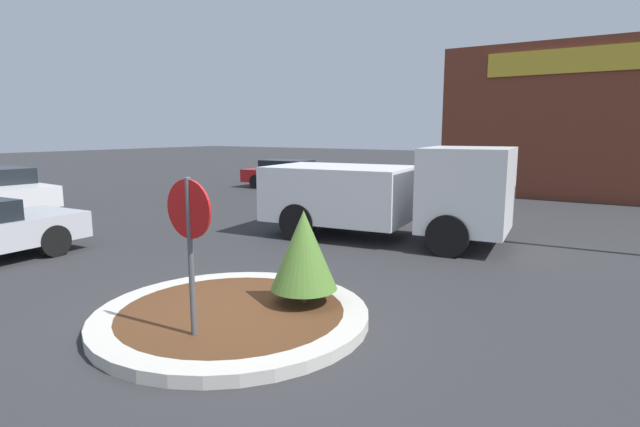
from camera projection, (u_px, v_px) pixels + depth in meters
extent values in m
plane|color=#2D2D30|center=(232.00, 321.00, 7.04)|extent=(120.00, 120.00, 0.00)
cylinder|color=#BCB7AD|center=(232.00, 315.00, 7.02)|extent=(3.84, 3.84, 0.16)
cylinder|color=#4C2D19|center=(232.00, 315.00, 7.02)|extent=(3.15, 3.15, 0.16)
cylinder|color=#4C4C51|center=(191.00, 264.00, 6.02)|extent=(0.07, 0.07, 2.11)
cylinder|color=#B71414|center=(189.00, 209.00, 5.91)|extent=(0.72, 0.03, 0.72)
cylinder|color=brown|center=(304.00, 295.00, 7.29)|extent=(0.08, 0.08, 0.22)
cone|color=#4C752D|center=(304.00, 250.00, 7.18)|extent=(0.97, 0.97, 1.15)
cube|color=white|center=(467.00, 189.00, 11.28)|extent=(2.12, 2.44, 1.87)
cube|color=white|center=(340.00, 193.00, 12.69)|extent=(3.75, 2.75, 1.35)
cube|color=black|center=(498.00, 176.00, 10.95)|extent=(0.28, 1.99, 0.65)
cylinder|color=black|center=(466.00, 220.00, 12.46)|extent=(0.94, 0.37, 0.91)
cylinder|color=black|center=(448.00, 236.00, 10.54)|extent=(0.94, 0.37, 0.91)
cylinder|color=black|center=(335.00, 210.00, 14.03)|extent=(0.94, 0.37, 0.91)
cylinder|color=black|center=(298.00, 222.00, 12.11)|extent=(0.94, 0.37, 0.91)
cube|color=brown|center=(609.00, 122.00, 20.50)|extent=(12.08, 6.00, 6.01)
cube|color=gold|center=(610.00, 58.00, 17.63)|extent=(8.45, 0.08, 0.90)
cube|color=silver|center=(2.00, 193.00, 16.56)|extent=(4.68, 2.17, 0.66)
cylinder|color=black|center=(49.00, 203.00, 16.42)|extent=(0.63, 0.25, 0.62)
cylinder|color=black|center=(12.00, 196.00, 18.11)|extent=(0.63, 0.25, 0.62)
cube|color=#B21919|center=(291.00, 176.00, 23.04)|extent=(4.67, 2.08, 0.59)
cube|color=black|center=(287.00, 165.00, 23.06)|extent=(2.29, 1.69, 0.45)
cylinder|color=black|center=(326.00, 182.00, 23.11)|extent=(0.66, 0.24, 0.65)
cylinder|color=black|center=(309.00, 185.00, 21.73)|extent=(0.66, 0.24, 0.65)
cylinder|color=black|center=(275.00, 179.00, 24.43)|extent=(0.66, 0.24, 0.65)
cylinder|color=black|center=(256.00, 182.00, 23.05)|extent=(0.66, 0.24, 0.65)
cylinder|color=black|center=(10.00, 233.00, 11.42)|extent=(0.24, 0.69, 0.68)
cylinder|color=black|center=(54.00, 241.00, 10.60)|extent=(0.24, 0.69, 0.68)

